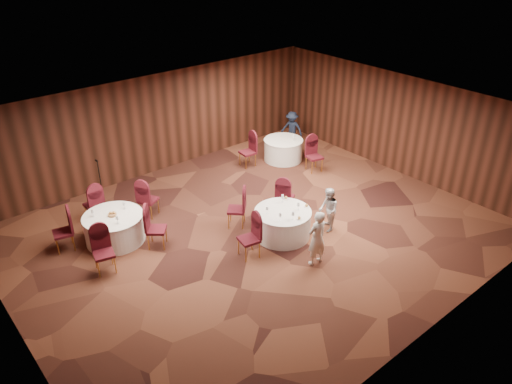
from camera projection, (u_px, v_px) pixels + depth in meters
ground at (255, 233)px, 13.30m from camera, size 12.00×12.00×0.00m
room_shell at (255, 167)px, 12.35m from camera, size 12.00×12.00×12.00m
table_main at (283, 223)px, 13.03m from camera, size 1.49×1.49×0.74m
table_left at (114, 228)px, 12.84m from camera, size 1.53×1.53×0.74m
table_right at (283, 149)px, 17.18m from camera, size 1.34×1.34×0.74m
chairs_main at (257, 214)px, 13.19m from camera, size 2.76×1.99×1.00m
chairs_left at (114, 223)px, 12.83m from camera, size 3.11×2.89×1.00m
chairs_right at (281, 154)px, 16.52m from camera, size 2.05×2.30×1.00m
tabletop_main at (290, 207)px, 12.83m from camera, size 1.13×1.12×0.22m
tabletop_left at (112, 213)px, 12.62m from camera, size 0.86×0.77×0.22m
tabletop_right at (294, 136)px, 16.88m from camera, size 0.08×0.08×0.22m
mic_stand at (103, 196)px, 14.13m from camera, size 0.24×0.24×1.58m
woman_a at (317, 238)px, 11.82m from camera, size 0.54×0.37×1.44m
woman_b at (328, 210)px, 13.17m from camera, size 0.71×0.75×1.23m
man_c at (292, 128)px, 18.18m from camera, size 0.77×0.95×1.28m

